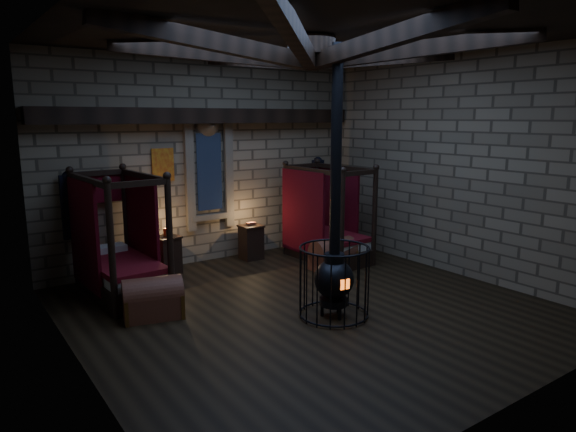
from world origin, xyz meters
TOP-DOWN VIEW (x-y plane):
  - room at (-0.00, 0.09)m, footprint 7.02×7.02m
  - bed_left at (-2.26, 2.43)m, footprint 1.16×2.04m
  - bed_right at (2.07, 2.13)m, footprint 1.08×1.95m
  - trunk_left at (-2.20, 1.07)m, footprint 0.99×0.76m
  - trunk_right at (1.70, 1.44)m, footprint 0.89×0.58m
  - nightstand_left at (-1.17, 3.04)m, footprint 0.55×0.54m
  - nightstand_right at (0.74, 3.04)m, footprint 0.47×0.45m
  - stove at (0.09, -0.49)m, footprint 1.08×1.08m

SIDE VIEW (x-z plane):
  - trunk_right at x=1.70m, z-range -0.04..0.61m
  - trunk_left at x=-2.20m, z-range -0.04..0.61m
  - nightstand_right at x=0.74m, z-range -0.03..0.78m
  - nightstand_left at x=-1.17m, z-range -0.07..0.85m
  - bed_right at x=2.07m, z-range -0.51..1.49m
  - bed_left at x=-2.26m, z-range -0.53..1.55m
  - stove at x=0.09m, z-range -1.38..2.67m
  - room at x=0.00m, z-range 1.60..5.89m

